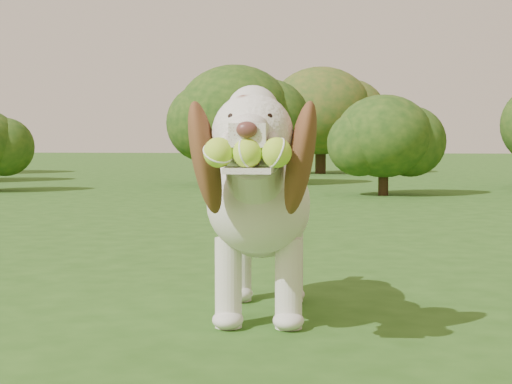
# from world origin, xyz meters

# --- Properties ---
(ground) EXTENTS (80.00, 80.00, 0.00)m
(ground) POSITION_xyz_m (0.00, 0.00, 0.00)
(ground) COLOR #274E16
(ground) RESTS_ON ground
(dog) EXTENTS (0.48, 1.34, 0.88)m
(dog) POSITION_xyz_m (0.24, 0.23, 0.47)
(dog) COLOR silver
(dog) RESTS_ON ground
(shrub_i) EXTENTS (2.14, 2.14, 2.22)m
(shrub_i) POSITION_xyz_m (-0.15, 13.60, 1.30)
(shrub_i) COLOR #382314
(shrub_i) RESTS_ON ground
(shrub_c) EXTENTS (1.23, 1.23, 1.27)m
(shrub_c) POSITION_xyz_m (0.94, 7.23, 0.75)
(shrub_c) COLOR #382314
(shrub_c) RESTS_ON ground
(shrub_b) EXTENTS (1.81, 1.81, 1.87)m
(shrub_b) POSITION_xyz_m (-1.30, 9.38, 1.10)
(shrub_b) COLOR #382314
(shrub_b) RESTS_ON ground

